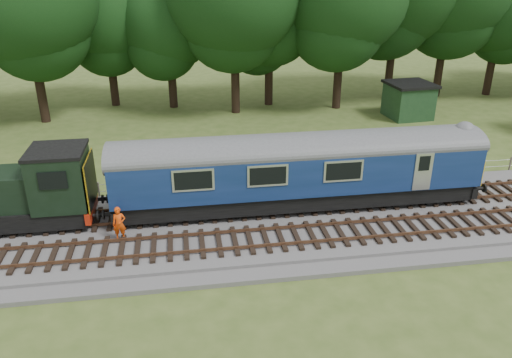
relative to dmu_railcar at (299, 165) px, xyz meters
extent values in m
plane|color=#3F561F|center=(-2.17, -1.40, -2.61)|extent=(120.00, 120.00, 0.00)
cube|color=#4C4C4F|center=(-2.17, -1.40, -2.43)|extent=(70.00, 7.00, 0.35)
cube|color=brown|center=(-2.17, -0.72, -2.12)|extent=(66.50, 0.07, 0.14)
cube|color=brown|center=(-2.17, 0.72, -2.12)|extent=(66.50, 0.07, 0.14)
cube|color=brown|center=(-2.17, -3.72, -2.12)|extent=(66.50, 0.07, 0.14)
cube|color=brown|center=(-2.17, -2.28, -2.12)|extent=(66.50, 0.07, 0.14)
cube|color=black|center=(-0.01, 0.00, -1.55)|extent=(17.46, 2.52, 0.85)
cube|color=#0E234A|center=(-0.01, 0.00, -0.12)|extent=(18.00, 2.80, 2.05)
cube|color=yellow|center=(9.01, 0.00, -0.50)|extent=(0.06, 2.74, 1.30)
cube|color=black|center=(5.99, 0.00, -1.75)|extent=(2.60, 2.00, 0.55)
cube|color=black|center=(-6.01, 0.00, -1.75)|extent=(2.60, 2.00, 0.55)
cube|color=black|center=(-11.21, 0.00, 0.05)|extent=(2.40, 2.55, 2.60)
cube|color=#B3230D|center=(-10.03, 0.00, -1.55)|extent=(0.25, 2.60, 0.55)
cube|color=yellow|center=(-9.89, 0.00, -0.15)|extent=(0.06, 2.55, 2.30)
imported|color=#EF480C|center=(-8.56, -1.99, -1.46)|extent=(0.59, 0.39, 1.58)
cube|color=#18361C|center=(12.68, 15.05, -1.30)|extent=(3.39, 3.39, 2.61)
cube|color=black|center=(12.68, 15.05, 0.11)|extent=(3.72, 3.72, 0.21)
camera|label=1|loc=(-5.55, -22.02, 9.23)|focal=35.00mm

